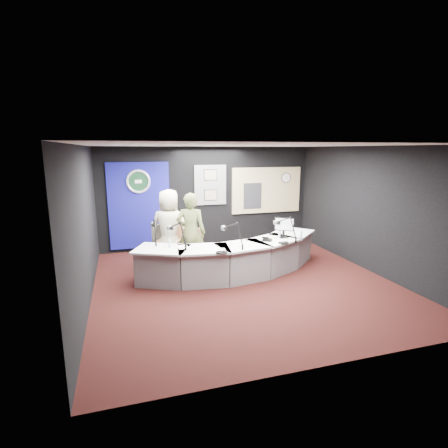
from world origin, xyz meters
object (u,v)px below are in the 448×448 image
object	(u,v)px
person_man	(169,228)
person_woman	(191,233)
armchair_left	(170,245)
broadcast_desk	(234,258)
armchair_right	(191,251)

from	to	relation	value
person_man	person_woman	distance (m)	0.64
armchair_left	broadcast_desk	bearing A→B (deg)	-7.36
armchair_right	person_man	size ratio (longest dim) A/B	0.52
armchair_right	armchair_left	bearing A→B (deg)	149.49
broadcast_desk	armchair_left	xyz separation A→B (m)	(-1.27, 0.95, 0.15)
broadcast_desk	armchair_right	xyz separation A→B (m)	(-0.86, 0.46, 0.10)
broadcast_desk	person_woman	xyz separation A→B (m)	(-0.86, 0.46, 0.52)
armchair_right	person_man	bearing A→B (deg)	149.49
person_man	person_woman	xyz separation A→B (m)	(0.41, -0.49, -0.02)
broadcast_desk	armchair_left	bearing A→B (deg)	143.17
person_man	armchair_right	bearing A→B (deg)	153.46
broadcast_desk	armchair_left	distance (m)	1.59
armchair_right	person_woman	xyz separation A→B (m)	(0.00, 0.00, 0.42)
person_man	broadcast_desk	bearing A→B (deg)	166.47
broadcast_desk	person_man	bearing A→B (deg)	143.17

